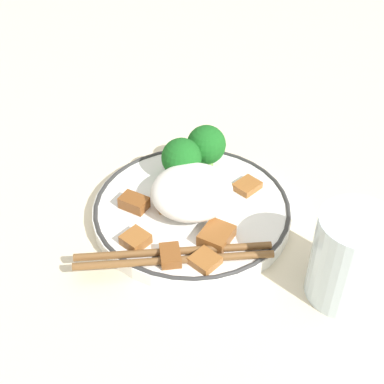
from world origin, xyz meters
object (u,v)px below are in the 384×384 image
(plate, at_px, (192,210))
(broccoli_back_center, at_px, (181,158))
(broccoli_back_left, at_px, (206,145))
(drinking_glass, at_px, (350,258))
(chopsticks, at_px, (174,256))

(plate, height_order, broccoli_back_center, broccoli_back_center)
(broccoli_back_left, bearing_deg, plate, -160.22)
(drinking_glass, bearing_deg, plate, 86.04)
(broccoli_back_center, xyz_separation_m, chopsticks, (-0.11, -0.07, -0.02))
(broccoli_back_left, xyz_separation_m, chopsticks, (-0.15, -0.05, -0.03))
(broccoli_back_center, height_order, drinking_glass, drinking_glass)
(broccoli_back_center, distance_m, chopsticks, 0.13)
(broccoli_back_left, xyz_separation_m, drinking_glass, (-0.09, -0.21, 0.00))
(broccoli_back_left, height_order, broccoli_back_center, broccoli_back_left)
(drinking_glass, bearing_deg, broccoli_back_left, 67.75)
(broccoli_back_left, distance_m, broccoli_back_center, 0.04)
(broccoli_back_center, height_order, chopsticks, broccoli_back_center)
(broccoli_back_left, distance_m, chopsticks, 0.16)
(broccoli_back_left, bearing_deg, broccoli_back_center, 162.33)
(plate, height_order, drinking_glass, drinking_glass)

